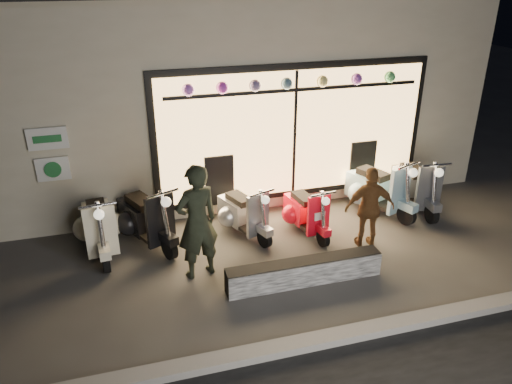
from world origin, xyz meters
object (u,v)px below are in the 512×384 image
at_px(man, 197,222).
at_px(woman, 370,208).
at_px(scooter_silver, 241,212).
at_px(scooter_red, 304,210).
at_px(graffiti_barrier, 304,272).

bearing_deg(man, woman, 165.42).
distance_m(scooter_silver, scooter_red, 1.17).
xyz_separation_m(graffiti_barrier, scooter_silver, (-0.52, 1.87, 0.20)).
bearing_deg(graffiti_barrier, scooter_red, 69.09).
height_order(scooter_silver, woman, woman).
xyz_separation_m(graffiti_barrier, man, (-1.51, 0.68, 0.74)).
bearing_deg(man, scooter_red, -172.16).
distance_m(scooter_red, woman, 1.26).
height_order(man, woman, man).
bearing_deg(scooter_red, scooter_silver, 159.53).
bearing_deg(scooter_red, graffiti_barrier, -119.04).
bearing_deg(man, scooter_silver, -145.81).
bearing_deg(scooter_red, man, -164.27).
distance_m(graffiti_barrier, scooter_silver, 1.95).
xyz_separation_m(scooter_silver, man, (-0.99, -1.19, 0.54)).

